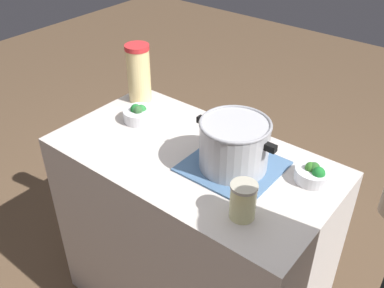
{
  "coord_description": "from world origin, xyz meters",
  "views": [
    {
      "loc": [
        0.84,
        -1.05,
        1.86
      ],
      "look_at": [
        0.0,
        0.0,
        0.95
      ],
      "focal_mm": 40.68,
      "sensor_mm": 36.0,
      "label": 1
    }
  ],
  "objects_px": {
    "mason_jar": "(243,201)",
    "broccoli_bowl_center": "(139,114)",
    "broccoli_bowl_front": "(313,174)",
    "lemonade_pitcher": "(139,73)",
    "cooking_pot": "(234,144)"
  },
  "relations": [
    {
      "from": "mason_jar",
      "to": "broccoli_bowl_center",
      "type": "bearing_deg",
      "value": 161.61
    },
    {
      "from": "broccoli_bowl_front",
      "to": "broccoli_bowl_center",
      "type": "distance_m",
      "value": 0.77
    },
    {
      "from": "lemonade_pitcher",
      "to": "cooking_pot",
      "type": "bearing_deg",
      "value": -14.7
    },
    {
      "from": "mason_jar",
      "to": "broccoli_bowl_front",
      "type": "xyz_separation_m",
      "value": [
        0.09,
        0.31,
        -0.03
      ]
    },
    {
      "from": "cooking_pot",
      "to": "broccoli_bowl_front",
      "type": "bearing_deg",
      "value": 22.99
    },
    {
      "from": "mason_jar",
      "to": "broccoli_bowl_front",
      "type": "relative_size",
      "value": 0.98
    },
    {
      "from": "lemonade_pitcher",
      "to": "mason_jar",
      "type": "height_order",
      "value": "lemonade_pitcher"
    },
    {
      "from": "lemonade_pitcher",
      "to": "broccoli_bowl_center",
      "type": "relative_size",
      "value": 1.91
    },
    {
      "from": "cooking_pot",
      "to": "broccoli_bowl_center",
      "type": "height_order",
      "value": "cooking_pot"
    },
    {
      "from": "cooking_pot",
      "to": "mason_jar",
      "type": "distance_m",
      "value": 0.26
    },
    {
      "from": "lemonade_pitcher",
      "to": "broccoli_bowl_center",
      "type": "bearing_deg",
      "value": -46.99
    },
    {
      "from": "broccoli_bowl_center",
      "to": "cooking_pot",
      "type": "bearing_deg",
      "value": -3.04
    },
    {
      "from": "cooking_pot",
      "to": "lemonade_pitcher",
      "type": "bearing_deg",
      "value": 165.3
    },
    {
      "from": "lemonade_pitcher",
      "to": "broccoli_bowl_front",
      "type": "height_order",
      "value": "lemonade_pitcher"
    },
    {
      "from": "broccoli_bowl_front",
      "to": "cooking_pot",
      "type": "bearing_deg",
      "value": -157.01
    }
  ]
}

